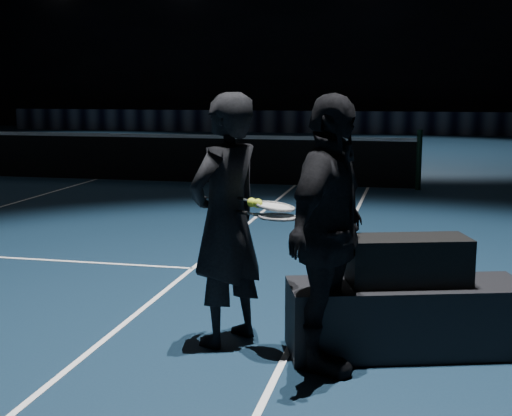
{
  "coord_description": "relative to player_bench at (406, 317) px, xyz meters",
  "views": [
    {
      "loc": [
        6.32,
        -13.27,
        1.87
      ],
      "look_at": [
        5.26,
        -8.54,
        1.04
      ],
      "focal_mm": 50.0,
      "sensor_mm": 36.0,
      "label": 1
    }
  ],
  "objects": [
    {
      "name": "tennis_balls",
      "position": [
        -1.06,
        -0.18,
        0.83
      ],
      "size": [
        0.12,
        0.1,
        0.12
      ],
      "primitive_type": null,
      "color": "#C9D32C",
      "rests_on": "racket_upper"
    },
    {
      "name": "player_bench",
      "position": [
        0.0,
        0.0,
        0.0
      ],
      "size": [
        1.76,
        1.02,
        0.5
      ],
      "primitive_type": "cube",
      "rotation": [
        0.0,
        0.0,
        0.3
      ],
      "color": "black",
      "rests_on": "floor"
    },
    {
      "name": "racket_bag",
      "position": [
        0.0,
        0.0,
        0.42
      ],
      "size": [
        0.9,
        0.58,
        0.33
      ],
      "primitive_type": "cube",
      "rotation": [
        0.0,
        0.0,
        0.3
      ],
      "color": "black",
      "rests_on": "player_bench"
    },
    {
      "name": "bag_signature",
      "position": [
        0.0,
        -0.18,
        0.42
      ],
      "size": [
        0.37,
        0.12,
        0.11
      ],
      "primitive_type": "cube",
      "rotation": [
        0.0,
        0.0,
        0.3
      ],
      "color": "white",
      "rests_on": "racket_bag"
    },
    {
      "name": "player_b",
      "position": [
        -0.51,
        -0.41,
        0.67
      ],
      "size": [
        0.7,
        1.15,
        1.83
      ],
      "primitive_type": "imported",
      "rotation": [
        0.0,
        0.0,
        1.32
      ],
      "color": "black",
      "rests_on": "floor"
    },
    {
      "name": "racket_lower",
      "position": [
        -0.88,
        -0.26,
        0.74
      ],
      "size": [
        0.71,
        0.47,
        0.03
      ],
      "primitive_type": null,
      "rotation": [
        0.0,
        0.0,
        -0.4
      ],
      "color": "black",
      "rests_on": "player_a"
    },
    {
      "name": "net_post_right",
      "position": [
        0.09,
        8.3,
        0.3
      ],
      "size": [
        0.1,
        0.1,
        1.1
      ],
      "primitive_type": "cylinder",
      "color": "black",
      "rests_on": "floor"
    },
    {
      "name": "net_mesh",
      "position": [
        -6.31,
        8.3,
        0.2
      ],
      "size": [
        12.8,
        0.02,
        0.86
      ],
      "primitive_type": "cube",
      "color": "black",
      "rests_on": "floor"
    },
    {
      "name": "court_lines",
      "position": [
        -6.31,
        8.3,
        -0.25
      ],
      "size": [
        10.98,
        23.78,
        0.01
      ],
      "primitive_type": null,
      "color": "white",
      "rests_on": "floor"
    },
    {
      "name": "net_tape",
      "position": [
        -6.31,
        8.3,
        0.66
      ],
      "size": [
        12.8,
        0.03,
        0.07
      ],
      "primitive_type": "cube",
      "color": "white",
      "rests_on": "net_mesh"
    },
    {
      "name": "sponsor_backdrop",
      "position": [
        -6.31,
        23.8,
        0.2
      ],
      "size": [
        22.0,
        0.15,
        0.9
      ],
      "primitive_type": "cube",
      "color": "black",
      "rests_on": "floor"
    },
    {
      "name": "wall_back",
      "position": [
        -6.31,
        26.3,
        4.75
      ],
      "size": [
        30.0,
        0.0,
        30.0
      ],
      "primitive_type": "plane",
      "rotation": [
        1.57,
        0.0,
        0.0
      ],
      "color": "black",
      "rests_on": "ground"
    },
    {
      "name": "player_a",
      "position": [
        -1.3,
        -0.08,
        0.67
      ],
      "size": [
        0.7,
        0.8,
        1.83
      ],
      "primitive_type": "imported",
      "rotation": [
        0.0,
        0.0,
        -2.05
      ],
      "color": "black",
      "rests_on": "floor"
    },
    {
      "name": "racket_upper",
      "position": [
        -0.91,
        -0.2,
        0.8
      ],
      "size": [
        0.71,
        0.43,
        0.1
      ],
      "primitive_type": null,
      "rotation": [
        0.0,
        0.1,
        -0.33
      ],
      "color": "black",
      "rests_on": "player_b"
    },
    {
      "name": "floor",
      "position": [
        -6.31,
        8.3,
        -0.25
      ],
      "size": [
        36.0,
        36.0,
        0.0
      ],
      "primitive_type": "plane",
      "color": "#0E2032",
      "rests_on": "ground"
    }
  ]
}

